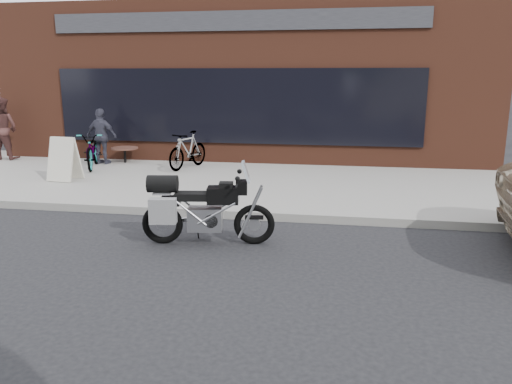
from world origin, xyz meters
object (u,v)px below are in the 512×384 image
Objects in this scene: sandwich_sign at (64,159)px; cafe_table at (125,149)px; cafe_patron_right at (102,136)px; bicycle_rear at (188,150)px; motorcycle at (199,209)px; bicycle_front at (93,150)px; cafe_patron_left at (3,129)px.

sandwich_sign is 2.51m from cafe_table.
cafe_patron_right reaches higher than cafe_table.
cafe_table is (-2.00, 0.57, -0.09)m from bicycle_rear.
motorcycle is 1.14× the size of bicycle_front.
cafe_table is 0.69m from cafe_patron_right.
cafe_patron_right is (3.15, -0.26, -0.13)m from cafe_patron_left.
cafe_patron_left reaches higher than motorcycle.
cafe_patron_left is at bearing 144.00° from bicycle_front.
cafe_table is (0.36, 2.48, -0.11)m from sandwich_sign.
motorcycle is at bearing -52.51° from bicycle_rear.
bicycle_front is at bearing -116.85° from cafe_table.
cafe_patron_right reaches higher than bicycle_rear.
sandwich_sign reaches higher than bicycle_front.
motorcycle is at bearing -69.98° from bicycle_front.
cafe_table is at bearing -177.88° from cafe_patron_left.
motorcycle is 7.09m from cafe_patron_right.
bicycle_rear reaches higher than bicycle_front.
motorcycle is 1.26× the size of bicycle_rear.
motorcycle is 1.34× the size of cafe_patron_right.
bicycle_rear is 1.06× the size of cafe_patron_right.
bicycle_rear is 3.03m from sandwich_sign.
bicycle_rear is 2.08m from cafe_table.
motorcycle is at bearing -57.01° from cafe_table.
bicycle_rear is 2.16× the size of cafe_table.
bicycle_rear is at bearing 176.15° from cafe_patron_left.
bicycle_front is at bearing -153.50° from bicycle_rear.
bicycle_front is 1.00× the size of cafe_patron_left.
cafe_patron_left is (-7.48, 5.86, 0.48)m from motorcycle.
bicycle_front is 1.03m from cafe_table.
cafe_patron_right reaches higher than sandwich_sign.
bicycle_front reaches higher than cafe_table.
cafe_table is at bearing 42.46° from bicycle_front.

